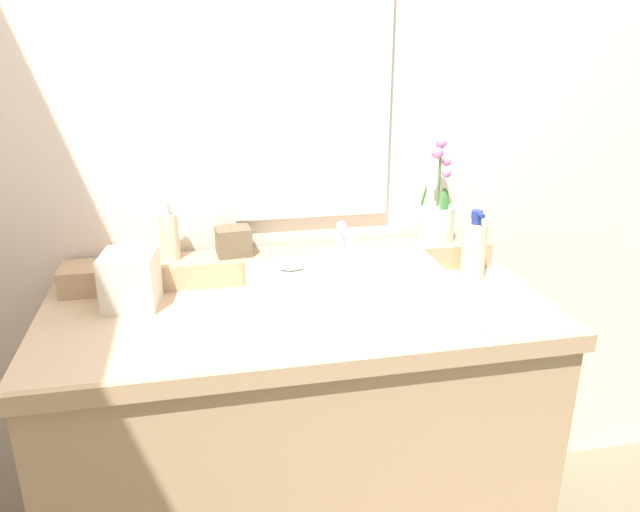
% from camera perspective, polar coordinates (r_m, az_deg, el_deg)
% --- Properties ---
extents(wall_back, '(2.84, 0.20, 2.73)m').
position_cam_1_polar(wall_back, '(1.79, -4.43, 16.00)').
color(wall_back, beige).
rests_on(wall_back, ground).
extents(vanity_cabinet, '(1.28, 0.58, 0.85)m').
position_cam_1_polar(vanity_cabinet, '(1.76, -1.81, -17.23)').
color(vanity_cabinet, tan).
rests_on(vanity_cabinet, ground).
extents(back_ledge, '(1.20, 0.12, 0.07)m').
position_cam_1_polar(back_ledge, '(1.72, -3.22, -0.71)').
color(back_ledge, tan).
rests_on(back_ledge, vanity_cabinet).
extents(sink_basin, '(0.50, 0.39, 0.29)m').
position_cam_1_polar(sink_basin, '(1.50, 3.23, -3.88)').
color(sink_basin, white).
rests_on(sink_basin, vanity_cabinet).
extents(soap_bar, '(0.07, 0.04, 0.02)m').
position_cam_1_polar(soap_bar, '(1.56, -2.69, -0.87)').
color(soap_bar, silver).
rests_on(soap_bar, sink_basin).
extents(potted_plant, '(0.11, 0.10, 0.31)m').
position_cam_1_polar(potted_plant, '(1.81, 10.85, 3.70)').
color(potted_plant, beige).
rests_on(potted_plant, back_ledge).
extents(soap_dispenser, '(0.05, 0.05, 0.16)m').
position_cam_1_polar(soap_dispenser, '(1.68, -13.92, 1.93)').
color(soap_dispenser, beige).
rests_on(soap_dispenser, back_ledge).
extents(trinket_box, '(0.10, 0.08, 0.08)m').
position_cam_1_polar(trinket_box, '(1.69, -8.09, 1.37)').
color(trinket_box, brown).
rests_on(trinket_box, back_ledge).
extents(lotion_bottle, '(0.07, 0.07, 0.20)m').
position_cam_1_polar(lotion_bottle, '(1.74, 14.18, 0.59)').
color(lotion_bottle, beige).
rests_on(lotion_bottle, vanity_cabinet).
extents(tissue_box, '(0.15, 0.15, 0.14)m').
position_cam_1_polar(tissue_box, '(1.59, -17.30, -2.14)').
color(tissue_box, beige).
rests_on(tissue_box, vanity_cabinet).
extents(mirror, '(0.44, 0.02, 0.62)m').
position_cam_1_polar(mirror, '(1.70, -0.80, 13.81)').
color(mirror, silver).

